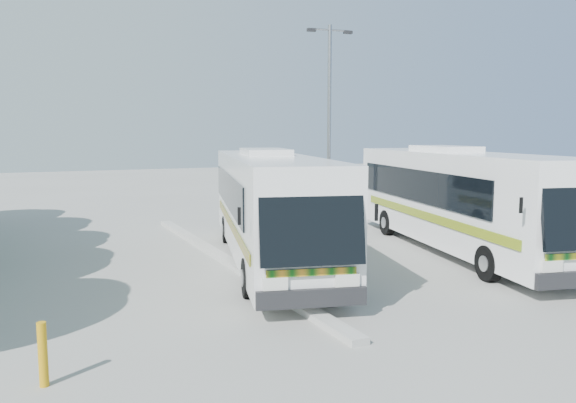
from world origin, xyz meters
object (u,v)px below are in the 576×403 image
coach_main (270,204)px  lamppost (329,115)px  bollard (43,354)px  coach_adjacent (457,197)px

coach_main → lamppost: 9.14m
coach_main → bollard: bearing=-121.1°
coach_main → bollard: 9.50m
coach_adjacent → bollard: size_ratio=11.78×
lamppost → bollard: (-12.49, -13.00, -4.33)m
bollard → coach_main: bearing=44.1°
coach_main → coach_adjacent: coach_adjacent is taller
coach_adjacent → lamppost: 8.30m
lamppost → bollard: lamppost is taller
coach_main → lamppost: lamppost is taller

